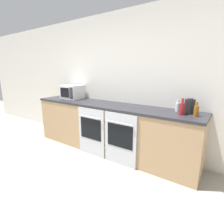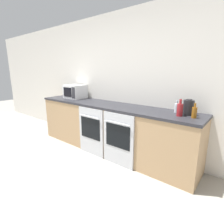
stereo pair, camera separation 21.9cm
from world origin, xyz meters
name	(u,v)px [view 2 (the right image)]	position (x,y,z in m)	size (l,w,h in m)	color
wall_back	(120,83)	(0.00, 2.37, 1.30)	(10.00, 0.06, 2.60)	silver
counter_back	(109,128)	(0.00, 2.03, 0.47)	(3.34, 0.65, 0.93)	tan
oven_left	(91,131)	(-0.16, 1.70, 0.45)	(0.59, 0.06, 0.88)	#B7BABF
oven_right	(118,140)	(0.47, 1.70, 0.45)	(0.59, 0.06, 0.88)	#B7BABF
microwave	(75,91)	(-1.06, 2.12, 1.08)	(0.44, 0.37, 0.30)	silver
bottle_amber	(194,112)	(1.50, 1.99, 1.01)	(0.06, 0.06, 0.20)	#8C5114
bottle_red	(180,109)	(1.32, 1.97, 1.02)	(0.08, 0.08, 0.24)	maroon
bottle_clear	(177,108)	(1.21, 2.15, 1.00)	(0.06, 0.06, 0.18)	silver
kettle	(188,107)	(1.39, 2.11, 1.04)	(0.15, 0.15, 0.22)	#232326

